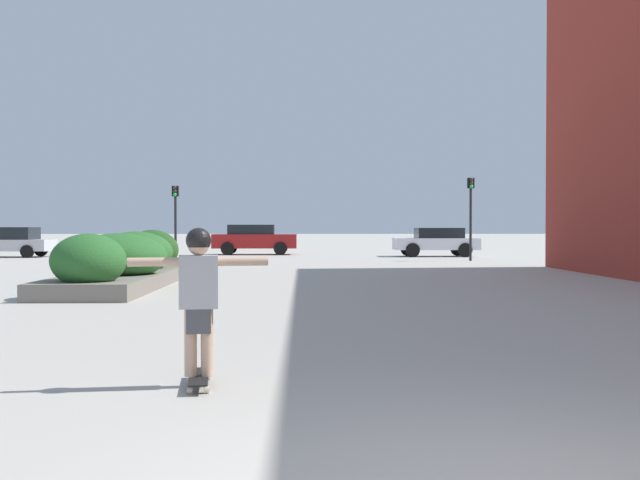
{
  "coord_description": "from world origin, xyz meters",
  "views": [
    {
      "loc": [
        -1.11,
        -3.5,
        1.46
      ],
      "look_at": [
        -0.78,
        10.41,
        1.21
      ],
      "focal_mm": 40.0,
      "sensor_mm": 36.0,
      "label": 1
    }
  ],
  "objects_px": {
    "car_center_left": "(437,241)",
    "skateboard": "(199,378)",
    "skateboarder": "(199,286)",
    "car_rightmost": "(8,242)",
    "traffic_light_right": "(471,204)",
    "car_center_right": "(254,239)",
    "traffic_light_left": "(175,209)"
  },
  "relations": [
    {
      "from": "skateboard",
      "to": "skateboarder",
      "type": "height_order",
      "value": "skateboarder"
    },
    {
      "from": "traffic_light_left",
      "to": "traffic_light_right",
      "type": "height_order",
      "value": "traffic_light_right"
    },
    {
      "from": "skateboarder",
      "to": "traffic_light_right",
      "type": "distance_m",
      "value": 25.58
    },
    {
      "from": "traffic_light_left",
      "to": "traffic_light_right",
      "type": "xyz_separation_m",
      "value": [
        12.76,
        -0.07,
        0.22
      ]
    },
    {
      "from": "skateboarder",
      "to": "car_center_right",
      "type": "xyz_separation_m",
      "value": [
        -1.65,
        31.38,
        -0.08
      ]
    },
    {
      "from": "skateboard",
      "to": "traffic_light_right",
      "type": "relative_size",
      "value": 0.23
    },
    {
      "from": "skateboard",
      "to": "car_center_right",
      "type": "relative_size",
      "value": 0.18
    },
    {
      "from": "skateboard",
      "to": "car_rightmost",
      "type": "relative_size",
      "value": 0.19
    },
    {
      "from": "car_center_right",
      "to": "traffic_light_right",
      "type": "height_order",
      "value": "traffic_light_right"
    },
    {
      "from": "car_center_left",
      "to": "traffic_light_right",
      "type": "xyz_separation_m",
      "value": [
        0.63,
        -4.53,
        1.68
      ]
    },
    {
      "from": "skateboarder",
      "to": "car_rightmost",
      "type": "distance_m",
      "value": 31.46
    },
    {
      "from": "car_rightmost",
      "to": "traffic_light_right",
      "type": "xyz_separation_m",
      "value": [
        21.62,
        -4.29,
        1.68
      ]
    },
    {
      "from": "skateboarder",
      "to": "traffic_light_left",
      "type": "height_order",
      "value": "traffic_light_left"
    },
    {
      "from": "skateboarder",
      "to": "traffic_light_left",
      "type": "relative_size",
      "value": 0.42
    },
    {
      "from": "car_rightmost",
      "to": "traffic_light_right",
      "type": "bearing_deg",
      "value": -101.22
    },
    {
      "from": "car_rightmost",
      "to": "traffic_light_left",
      "type": "relative_size",
      "value": 1.31
    },
    {
      "from": "car_center_right",
      "to": "traffic_light_left",
      "type": "bearing_deg",
      "value": -22.05
    },
    {
      "from": "car_center_left",
      "to": "traffic_light_left",
      "type": "distance_m",
      "value": 13.0
    },
    {
      "from": "car_center_left",
      "to": "skateboard",
      "type": "bearing_deg",
      "value": 165.19
    },
    {
      "from": "car_center_left",
      "to": "car_rightmost",
      "type": "distance_m",
      "value": 20.99
    },
    {
      "from": "skateboarder",
      "to": "car_center_right",
      "type": "distance_m",
      "value": 31.42
    },
    {
      "from": "car_center_left",
      "to": "traffic_light_right",
      "type": "bearing_deg",
      "value": -172.07
    },
    {
      "from": "traffic_light_left",
      "to": "car_rightmost",
      "type": "bearing_deg",
      "value": 154.55
    },
    {
      "from": "car_center_left",
      "to": "car_rightmost",
      "type": "height_order",
      "value": "car_rightmost"
    },
    {
      "from": "car_center_left",
      "to": "car_rightmost",
      "type": "xyz_separation_m",
      "value": [
        -20.99,
        -0.25,
        -0.01
      ]
    },
    {
      "from": "traffic_light_left",
      "to": "skateboard",
      "type": "bearing_deg",
      "value": -79.4
    },
    {
      "from": "skateboard",
      "to": "car_rightmost",
      "type": "distance_m",
      "value": 31.46
    },
    {
      "from": "skateboard",
      "to": "traffic_light_left",
      "type": "bearing_deg",
      "value": 93.96
    },
    {
      "from": "skateboarder",
      "to": "car_rightmost",
      "type": "height_order",
      "value": "car_rightmost"
    },
    {
      "from": "skateboarder",
      "to": "car_center_right",
      "type": "relative_size",
      "value": 0.31
    },
    {
      "from": "skateboard",
      "to": "traffic_light_left",
      "type": "xyz_separation_m",
      "value": [
        -4.54,
        24.24,
        2.15
      ]
    },
    {
      "from": "skateboarder",
      "to": "car_rightmost",
      "type": "relative_size",
      "value": 0.32
    }
  ]
}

